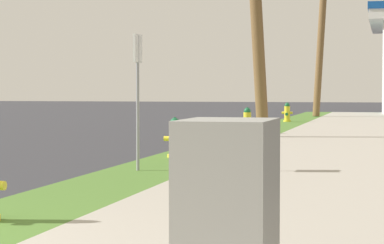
{
  "coord_description": "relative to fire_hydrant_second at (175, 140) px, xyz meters",
  "views": [
    {
      "loc": [
        4.35,
        -5.02,
        1.39
      ],
      "look_at": [
        0.67,
        10.2,
        0.75
      ],
      "focal_mm": 75.75,
      "sensor_mm": 36.0,
      "label": 1
    }
  ],
  "objects": [
    {
      "name": "street_sign_post",
      "position": [
        0.05,
        -2.45,
        1.19
      ],
      "size": [
        0.05,
        0.36,
        2.12
      ],
      "color": "gray",
      "rests_on": "grass_verge"
    },
    {
      "name": "fire_hydrant_fourth",
      "position": [
        0.05,
        16.77,
        0.0
      ],
      "size": [
        0.42,
        0.37,
        0.74
      ],
      "color": "yellow",
      "rests_on": "grass_verge"
    },
    {
      "name": "utility_cabinet",
      "position": [
        2.91,
        -9.75,
        0.18
      ],
      "size": [
        0.59,
        0.78,
        1.09
      ],
      "color": "slate",
      "rests_on": "sidewalk_slab"
    },
    {
      "name": "utility_pole_background",
      "position": [
        0.84,
        23.38,
        4.06
      ],
      "size": [
        1.12,
        1.4,
        8.6
      ],
      "color": "brown",
      "rests_on": "grass_verge"
    },
    {
      "name": "fire_hydrant_third",
      "position": [
        -0.07,
        8.36,
        0.0
      ],
      "size": [
        0.42,
        0.37,
        0.74
      ],
      "color": "yellow",
      "rests_on": "grass_verge"
    },
    {
      "name": "fire_hydrant_second",
      "position": [
        0.0,
        0.0,
        0.0
      ],
      "size": [
        0.42,
        0.38,
        0.74
      ],
      "color": "yellow",
      "rests_on": "grass_verge"
    }
  ]
}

